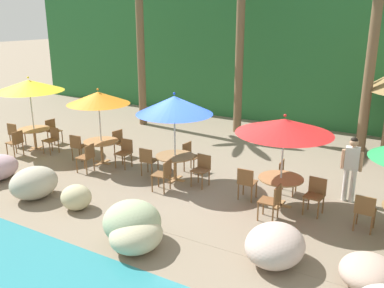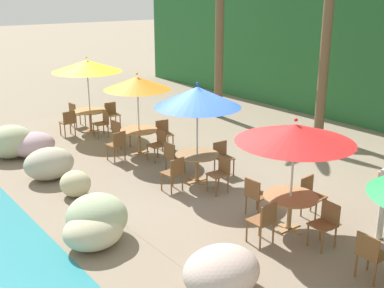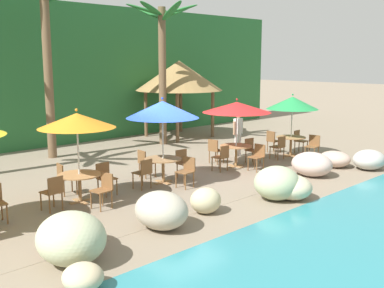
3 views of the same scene
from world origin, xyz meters
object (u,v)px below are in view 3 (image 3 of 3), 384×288
at_px(chair_orange_left, 53,191).
at_px(chair_blue_left, 144,172).
at_px(dining_table_blue, 163,163).
at_px(chair_blue_seaward, 183,161).
at_px(chair_orange_seaward, 105,176).
at_px(chair_red_seaward, 251,149).
at_px(dining_table_green, 291,140).
at_px(chair_green_left, 279,146).
at_px(chair_orange_right, 104,188).
at_px(chair_red_right, 258,155).
at_px(chair_green_inland, 273,140).
at_px(chair_green_seaward, 299,140).
at_px(chair_blue_right, 187,170).
at_px(palm_tree_second, 46,38).
at_px(waiter_in_white, 238,130).
at_px(dining_table_orange, 79,179).
at_px(chair_red_left, 222,156).
at_px(umbrella_orange, 77,121).
at_px(umbrella_green, 292,103).
at_px(umbrella_red, 237,107).
at_px(dining_table_red, 236,149).
at_px(chair_orange_inland, 64,177).
at_px(chair_red_inland, 215,149).
at_px(chair_blue_inland, 145,162).
at_px(palm_tree_third, 162,49).
at_px(chair_green_right, 313,145).
at_px(palapa_hut, 179,76).

distance_m(chair_orange_left, chair_blue_left, 2.77).
relative_size(dining_table_blue, chair_blue_seaward, 1.26).
height_order(chair_orange_seaward, chair_red_seaward, same).
xyz_separation_m(dining_table_green, chair_green_left, (-0.85, -0.07, -0.10)).
xyz_separation_m(chair_orange_right, chair_blue_left, (1.75, 0.66, 0.00)).
height_order(chair_red_right, chair_green_inland, same).
relative_size(dining_table_green, chair_green_seaward, 1.26).
bearing_deg(chair_blue_right, chair_orange_left, 170.26).
height_order(palm_tree_second, waiter_in_white, palm_tree_second).
bearing_deg(chair_green_left, dining_table_orange, 176.68).
distance_m(chair_orange_seaward, chair_red_left, 4.25).
xyz_separation_m(umbrella_orange, umbrella_green, (8.79, -0.39, -0.09)).
bearing_deg(chair_blue_right, umbrella_red, 13.62).
bearing_deg(chair_blue_seaward, chair_green_inland, 4.92).
bearing_deg(dining_table_red, chair_green_left, -9.28).
xyz_separation_m(chair_orange_left, umbrella_green, (9.62, -0.19, 1.51)).
height_order(chair_orange_left, chair_red_right, same).
relative_size(chair_orange_left, dining_table_red, 0.79).
bearing_deg(umbrella_red, umbrella_green, -5.07).
bearing_deg(chair_red_left, chair_green_seaward, 0.67).
height_order(chair_orange_inland, dining_table_green, chair_orange_inland).
xyz_separation_m(dining_table_orange, chair_green_seaward, (9.63, -0.21, -0.10)).
distance_m(chair_orange_seaward, waiter_in_white, 6.57).
bearing_deg(chair_red_inland, chair_green_inland, -4.52).
bearing_deg(chair_red_seaward, chair_blue_seaward, 177.69).
bearing_deg(waiter_in_white, dining_table_green, -43.66).
xyz_separation_m(chair_blue_inland, palm_tree_third, (4.20, 4.09, 3.56)).
bearing_deg(chair_orange_left, dining_table_red, 0.58).
bearing_deg(chair_red_inland, palm_tree_third, 74.21).
height_order(umbrella_red, dining_table_red, umbrella_red).
bearing_deg(chair_blue_left, chair_blue_seaward, 6.68).
relative_size(chair_orange_seaward, palm_tree_second, 0.14).
bearing_deg(chair_orange_right, chair_orange_seaward, 55.25).
height_order(dining_table_green, waiter_in_white, waiter_in_white).
height_order(chair_orange_seaward, waiter_in_white, waiter_in_white).
distance_m(chair_blue_inland, chair_green_right, 6.57).
distance_m(chair_green_seaward, chair_green_left, 1.71).
xyz_separation_m(dining_table_blue, umbrella_green, (6.02, -0.37, 1.41)).
relative_size(umbrella_green, waiter_in_white, 1.39).
relative_size(umbrella_orange, palm_tree_second, 0.38).
distance_m(chair_orange_inland, chair_green_right, 9.20).
relative_size(chair_blue_left, waiter_in_white, 0.51).
xyz_separation_m(dining_table_red, chair_green_seaward, (3.70, -0.07, -0.10)).
height_order(chair_blue_right, chair_green_seaward, same).
bearing_deg(chair_blue_seaward, dining_table_red, -3.88).
height_order(chair_red_inland, palapa_hut, palapa_hut).
bearing_deg(chair_orange_seaward, umbrella_orange, -171.97).
xyz_separation_m(chair_orange_seaward, umbrella_red, (5.08, -0.25, 1.53)).
distance_m(chair_blue_right, palm_tree_second, 7.60).
relative_size(chair_blue_left, chair_red_right, 1.00).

